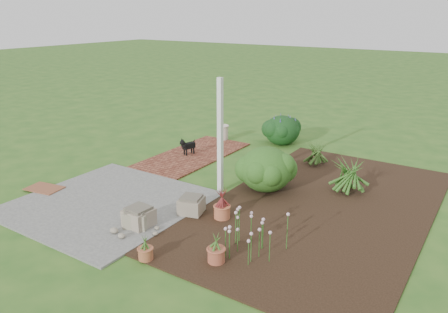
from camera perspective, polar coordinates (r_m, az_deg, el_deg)
The scene contains 19 objects.
ground at distance 9.77m, azimuth -2.27°, elevation -4.32°, with size 80.00×80.00×0.00m, color #2A5C1D.
concrete_patio at distance 9.35m, azimuth -14.90°, elevation -5.91°, with size 3.50×3.50×0.04m, color #595957.
brick_path at distance 12.03m, azimuth -4.05°, elevation 0.19°, with size 1.60×3.50×0.04m, color brown.
garden_bed at distance 9.10m, azimuth 12.64°, elevation -6.45°, with size 4.00×7.00×0.03m, color black.
veranda_post at distance 9.27m, azimuth -0.50°, elevation 2.63°, with size 0.10×0.10×2.50m, color white.
stone_trough_near at distance 8.20m, azimuth -11.15°, elevation -7.92°, with size 0.43×0.43×0.29m, color gray.
stone_trough_mid at distance 8.20m, azimuth -11.04°, elevation -7.81°, with size 0.46×0.46×0.31m, color gray.
stone_trough_far at distance 8.56m, azimuth -4.28°, elevation -6.40°, with size 0.44×0.44×0.29m, color gray.
coir_doormat at distance 10.47m, azimuth -22.42°, elevation -3.86°, with size 0.78×0.50×0.02m, color brown.
black_dog at distance 11.95m, azimuth -4.79°, elevation 1.47°, with size 0.26×0.50×0.44m.
cream_ceramic_urn at distance 13.37m, azimuth -0.14°, elevation 3.16°, with size 0.32×0.32×0.43m, color beige.
evergreen_shrub at distance 9.57m, azimuth 5.52°, elevation -1.50°, with size 1.17×1.17×0.99m, color #133E13.
agapanthus_clump_back at distance 9.76m, azimuth 15.99°, elevation -1.93°, with size 1.04×1.04×0.93m, color #113813, non-canonical shape.
agapanthus_clump_front at distance 11.37m, azimuth 12.00°, elevation 0.71°, with size 0.81×0.81×0.72m, color #1A3810, non-canonical shape.
pink_flower_patch at distance 7.20m, azimuth 4.17°, elevation -9.91°, with size 1.03×1.03×0.66m, color #113D0F, non-canonical shape.
terracotta_pot_bronze at distance 8.36m, azimuth -0.26°, elevation -7.22°, with size 0.31×0.31×0.25m, color #B7613D.
terracotta_pot_small_left at distance 7.01m, azimuth -1.01°, elevation -12.74°, with size 0.27×0.27×0.23m, color #A25036.
terracotta_pot_small_right at distance 7.19m, azimuth -10.20°, elevation -12.36°, with size 0.23×0.23×0.20m, color #A15736.
purple_flowering_bush at distance 13.08m, azimuth 7.58°, elevation 3.52°, with size 1.04×1.04×0.89m, color black.
Camera 1 is at (5.26, -7.31, 3.77)m, focal length 35.00 mm.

